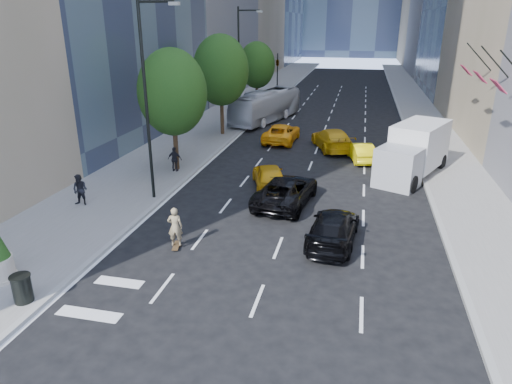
% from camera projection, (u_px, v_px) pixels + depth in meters
% --- Properties ---
extents(ground, '(160.00, 160.00, 0.00)m').
position_uv_depth(ground, '(255.00, 245.00, 19.52)').
color(ground, black).
rests_on(ground, ground).
extents(sidewalk_left, '(6.00, 120.00, 0.15)m').
position_uv_depth(sidewalk_left, '(236.00, 110.00, 48.76)').
color(sidewalk_left, slate).
rests_on(sidewalk_left, ground).
extents(sidewalk_right, '(4.00, 120.00, 0.15)m').
position_uv_depth(sidewalk_right, '(423.00, 118.00, 44.79)').
color(sidewalk_right, slate).
rests_on(sidewalk_right, ground).
extents(lamp_near, '(2.13, 0.22, 10.00)m').
position_uv_depth(lamp_near, '(148.00, 90.00, 22.45)').
color(lamp_near, black).
rests_on(lamp_near, sidewalk_left).
extents(lamp_far, '(2.13, 0.22, 10.00)m').
position_uv_depth(lamp_far, '(241.00, 61.00, 38.88)').
color(lamp_far, black).
rests_on(lamp_far, sidewalk_left).
extents(tree_near, '(4.20, 4.20, 7.46)m').
position_uv_depth(tree_near, '(172.00, 92.00, 27.49)').
color(tree_near, '#2E2112').
rests_on(tree_near, sidewalk_left).
extents(tree_mid, '(4.50, 4.50, 7.99)m').
position_uv_depth(tree_mid, '(221.00, 70.00, 36.50)').
color(tree_mid, '#2E2112').
rests_on(tree_mid, sidewalk_left).
extents(tree_far, '(3.90, 3.90, 6.92)m').
position_uv_depth(tree_far, '(257.00, 65.00, 48.61)').
color(tree_far, '#2E2112').
rests_on(tree_far, sidewalk_left).
extents(traffic_signal, '(2.48, 0.53, 5.20)m').
position_uv_depth(traffic_signal, '(278.00, 63.00, 55.88)').
color(traffic_signal, black).
rests_on(traffic_signal, sidewalk_left).
extents(facade_flags, '(1.85, 13.30, 2.05)m').
position_uv_depth(facade_flags, '(492.00, 78.00, 24.25)').
color(facade_flags, black).
rests_on(facade_flags, ground).
extents(skateboarder, '(0.70, 0.54, 1.71)m').
position_uv_depth(skateboarder, '(175.00, 229.00, 19.01)').
color(skateboarder, '#857553').
rests_on(skateboarder, ground).
extents(black_sedan_lincoln, '(3.11, 5.57, 1.47)m').
position_uv_depth(black_sedan_lincoln, '(286.00, 191.00, 23.72)').
color(black_sedan_lincoln, black).
rests_on(black_sedan_lincoln, ground).
extents(black_sedan_mercedes, '(2.28, 4.85, 1.37)m').
position_uv_depth(black_sedan_mercedes, '(333.00, 228.00, 19.52)').
color(black_sedan_mercedes, black).
rests_on(black_sedan_mercedes, ground).
extents(taxi_a, '(2.89, 4.44, 1.40)m').
position_uv_depth(taxi_a, '(269.00, 176.00, 26.12)').
color(taxi_a, orange).
rests_on(taxi_a, ground).
extents(taxi_b, '(2.23, 4.05, 1.27)m').
position_uv_depth(taxi_b, '(361.00, 152.00, 31.20)').
color(taxi_b, yellow).
rests_on(taxi_b, ground).
extents(taxi_c, '(2.51, 5.14, 1.41)m').
position_uv_depth(taxi_c, '(282.00, 133.00, 36.12)').
color(taxi_c, '#FFA30D').
rests_on(taxi_c, ground).
extents(taxi_d, '(3.85, 5.77, 1.55)m').
position_uv_depth(taxi_d, '(332.00, 139.00, 33.93)').
color(taxi_d, '#D39A0B').
rests_on(taxi_d, ground).
extents(city_bus, '(5.16, 10.70, 2.91)m').
position_uv_depth(city_bus, '(266.00, 106.00, 43.31)').
color(city_bus, silver).
rests_on(city_bus, ground).
extents(box_truck, '(4.91, 7.02, 3.18)m').
position_uv_depth(box_truck, '(414.00, 151.00, 27.71)').
color(box_truck, silver).
rests_on(box_truck, ground).
extents(pedestrian_a, '(0.80, 0.64, 1.62)m').
position_uv_depth(pedestrian_a, '(80.00, 190.00, 23.15)').
color(pedestrian_a, black).
rests_on(pedestrian_a, sidewalk_left).
extents(pedestrian_b, '(0.92, 0.40, 1.55)m').
position_uv_depth(pedestrian_b, '(175.00, 159.00, 28.43)').
color(pedestrian_b, black).
rests_on(pedestrian_b, sidewalk_left).
extents(trash_can, '(0.62, 0.62, 0.93)m').
position_uv_depth(trash_can, '(22.00, 289.00, 15.20)').
color(trash_can, black).
rests_on(trash_can, sidewalk_left).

